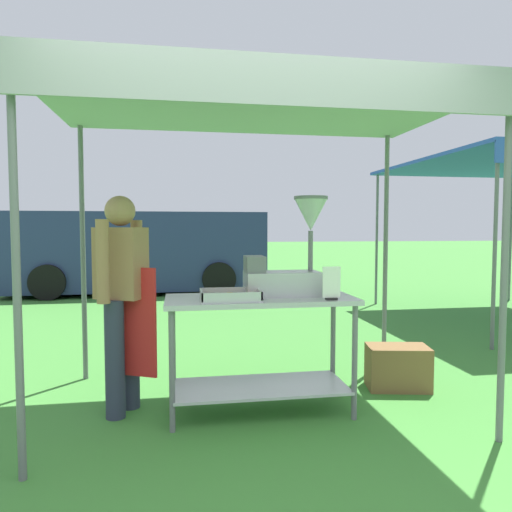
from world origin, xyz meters
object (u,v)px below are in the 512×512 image
object	(u,v)px
donut_fryer	(289,259)
supply_crate	(398,367)
menu_sign	(331,286)
van_navy	(140,251)
donut_cart	(260,331)
stall_canopy	(258,112)
neighbour_tent	(510,166)
donut_tray	(231,297)
vendor	(122,292)

from	to	relation	value
donut_fryer	supply_crate	xyz separation A→B (m)	(1.02, 0.26, -0.96)
menu_sign	van_navy	distance (m)	7.40
donut_cart	stall_canopy	bearing A→B (deg)	90.00
stall_canopy	supply_crate	world-z (taller)	stall_canopy
donut_cart	neighbour_tent	distance (m)	5.38
supply_crate	donut_fryer	bearing A→B (deg)	-165.86
donut_cart	donut_fryer	distance (m)	0.58
donut_cart	donut_tray	xyz separation A→B (m)	(-0.23, -0.10, 0.28)
van_navy	donut_cart	bearing A→B (deg)	-78.24
menu_sign	supply_crate	xyz separation A→B (m)	(0.78, 0.53, -0.78)
menu_sign	neighbour_tent	world-z (taller)	neighbour_tent
menu_sign	neighbour_tent	distance (m)	5.04
donut_cart	van_navy	xyz separation A→B (m)	(-1.44, 6.93, 0.26)
donut_tray	neighbour_tent	size ratio (longest dim) A/B	0.12
donut_tray	menu_sign	size ratio (longest dim) A/B	1.76
donut_fryer	supply_crate	size ratio (longest dim) A/B	1.34
donut_fryer	donut_cart	bearing A→B (deg)	-165.59
donut_fryer	neighbour_tent	size ratio (longest dim) A/B	0.22
donut_fryer	vendor	world-z (taller)	donut_fryer
supply_crate	van_navy	xyz separation A→B (m)	(-2.69, 6.61, 0.69)
donut_tray	menu_sign	xyz separation A→B (m)	(0.70, -0.11, 0.08)
donut_cart	van_navy	world-z (taller)	van_navy
stall_canopy	vendor	world-z (taller)	stall_canopy
stall_canopy	supply_crate	size ratio (longest dim) A/B	5.52
donut_tray	menu_sign	world-z (taller)	menu_sign
stall_canopy	van_navy	xyz separation A→B (m)	(-1.44, 6.83, -1.36)
stall_canopy	donut_cart	size ratio (longest dim) A/B	2.23
donut_cart	neighbour_tent	world-z (taller)	neighbour_tent
donut_tray	vendor	world-z (taller)	vendor
supply_crate	van_navy	world-z (taller)	van_navy
donut_tray	van_navy	xyz separation A→B (m)	(-1.21, 7.03, -0.01)
donut_cart	supply_crate	distance (m)	1.36
stall_canopy	neighbour_tent	bearing A→B (deg)	33.35
donut_fryer	van_navy	bearing A→B (deg)	103.71
supply_crate	neighbour_tent	distance (m)	4.46
donut_tray	neighbour_tent	bearing A→B (deg)	33.81
donut_cart	supply_crate	size ratio (longest dim) A/B	2.48
donut_cart	van_navy	bearing A→B (deg)	101.76
vendor	van_navy	world-z (taller)	van_navy
menu_sign	stall_canopy	bearing A→B (deg)	146.43
donut_cart	vendor	bearing A→B (deg)	171.20
stall_canopy	vendor	distance (m)	1.67
van_navy	donut_tray	bearing A→B (deg)	-80.23
stall_canopy	van_navy	bearing A→B (deg)	101.92
menu_sign	van_navy	world-z (taller)	van_navy
donut_cart	donut_tray	world-z (taller)	donut_tray
vendor	neighbour_tent	xyz separation A→B (m)	(5.23, 2.72, 1.38)
stall_canopy	neighbour_tent	world-z (taller)	neighbour_tent
stall_canopy	donut_cart	distance (m)	1.62
donut_cart	menu_sign	bearing A→B (deg)	-24.44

